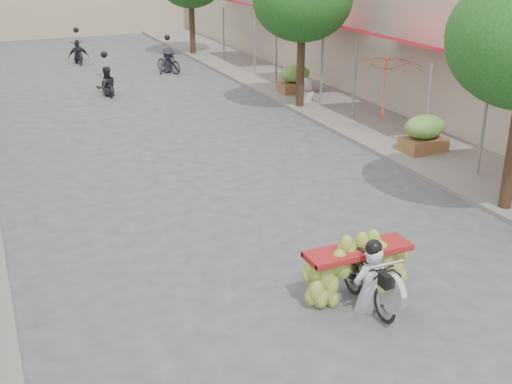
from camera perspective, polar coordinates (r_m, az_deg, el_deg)
name	(u,v)px	position (r m, az deg, el deg)	size (l,w,h in m)	color
ground	(414,378)	(9.59, 13.84, -15.77)	(120.00, 120.00, 0.00)	#535357
sidewalk_right	(325,97)	(24.70, 6.16, 8.38)	(4.00, 60.00, 0.12)	gray
shophouse_row_right	(457,14)	(26.25, 17.42, 14.86)	(9.77, 40.00, 6.00)	#BAAB9A
produce_crate_mid	(425,131)	(18.49, 14.75, 5.29)	(1.20, 0.88, 1.16)	brown
produce_crate_far	(295,77)	(25.05, 3.46, 10.19)	(1.20, 0.88, 1.16)	brown
banana_motorbike	(365,266)	(10.75, 9.66, -6.47)	(2.20, 1.80, 2.13)	black
market_umbrella	(388,55)	(19.19, 11.66, 11.87)	(2.20, 2.20, 1.95)	#BC3619
pedestrian	(307,78)	(23.53, 4.56, 10.05)	(0.87, 0.55, 1.71)	silver
bg_motorbike_a	(106,76)	(25.55, -13.21, 10.05)	(0.82, 1.45, 1.95)	black
bg_motorbike_b	(168,54)	(29.44, -7.83, 12.06)	(1.19, 1.67, 1.95)	black
bg_motorbike_c	(78,47)	(32.70, -15.57, 12.31)	(0.99, 1.75, 1.95)	black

